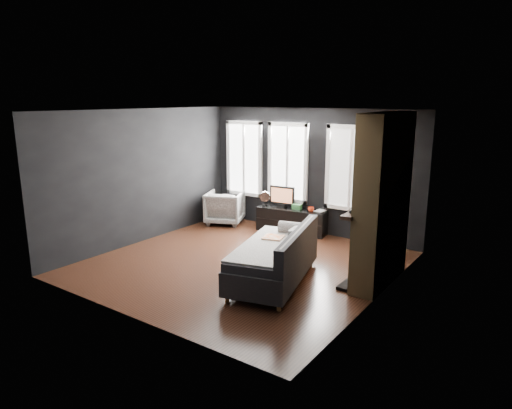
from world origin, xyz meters
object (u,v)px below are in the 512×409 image
Objects in this scene: monitor at (282,195)px; mug at (311,209)px; book at (317,205)px; media_console at (292,220)px; sofa at (273,255)px; armchair at (225,206)px; mantel_vase at (378,195)px.

mug is at bearing -5.89° from monitor.
media_console is at bearing -166.23° from book.
sofa is 16.00× the size of mug.
book is at bearing 88.61° from sofa.
sofa is 8.54× the size of book.
media_console is at bearing 166.01° from armchair.
sofa is 3.68m from armchair.
sofa reaches higher than mug.
mantel_vase is at bearing -36.12° from book.
mantel_vase reaches higher than monitor.
book is (2.19, 0.42, 0.24)m from armchair.
sofa is 3.00m from monitor.
mantel_vase is (2.60, -1.19, 0.53)m from monitor.
monitor is 3.00× the size of mantel_vase.
sofa is 3.57× the size of monitor.
media_console is 0.60m from monitor.
mantel_vase is (2.33, -1.19, 1.06)m from media_console.
mantel_vase is at bearing 36.04° from sofa.
sofa is 10.72× the size of mantel_vase.
armchair reaches higher than media_console.
mantel_vase is (1.14, 1.42, 0.87)m from sofa.
sofa reaches higher than book.
media_console is (1.67, 0.29, -0.15)m from armchair.
mug is 0.53× the size of book.
media_console is 6.23× the size of book.
mantel_vase is at bearing -29.12° from monitor.
mug is at bearing -110.92° from book.
monitor is 4.48× the size of mug.
media_console is 0.57m from mug.
book reaches higher than media_console.
mug is 0.67× the size of mantel_vase.
armchair is at bearing -172.79° from monitor.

